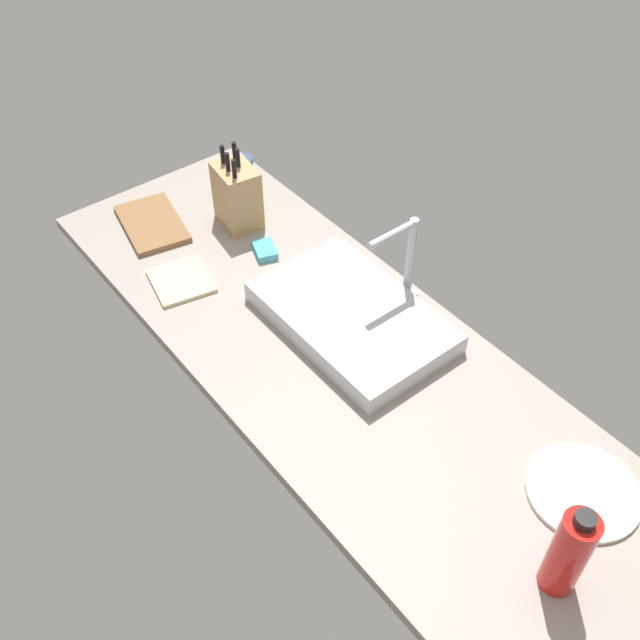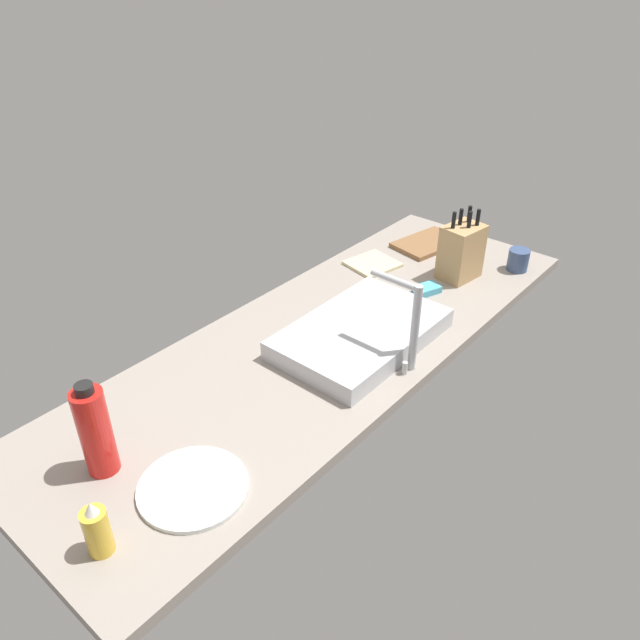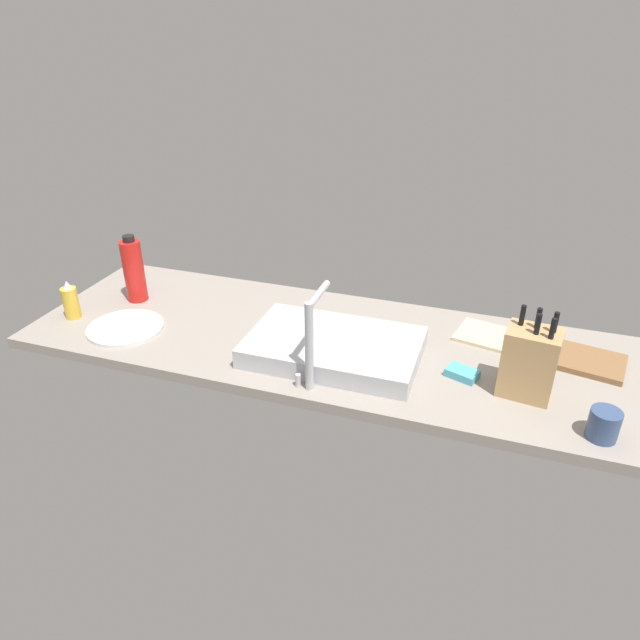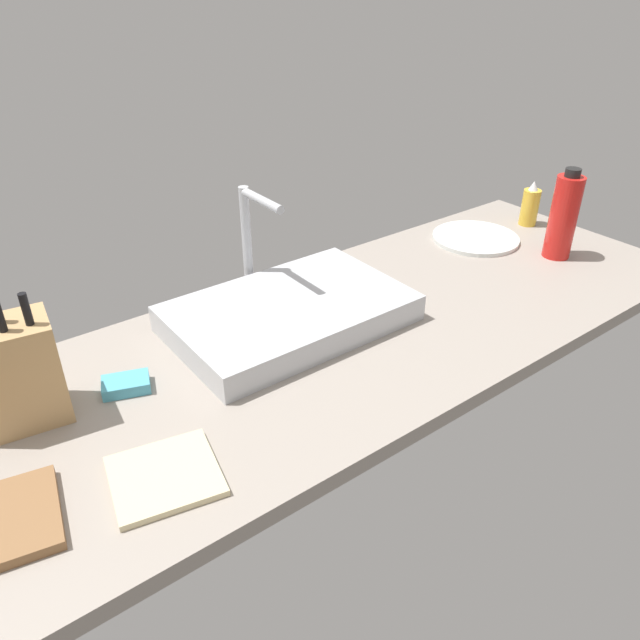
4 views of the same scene
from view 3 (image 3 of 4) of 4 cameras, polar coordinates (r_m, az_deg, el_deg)
countertop_slab at (r=191.30cm, az=0.62°, el=-2.28°), size 199.82×67.92×3.50cm
sink_basin at (r=179.73cm, az=1.37°, el=-2.68°), size 52.95×33.75×6.16cm
faucet at (r=159.17cm, az=-0.88°, el=-1.46°), size 5.50×16.60×27.38cm
knife_block at (r=169.12cm, az=19.96°, el=-3.92°), size 15.58×12.70×25.83cm
cutting_board at (r=194.85cm, az=24.09°, el=-3.51°), size 29.42×21.82×1.80cm
soap_bottle at (r=218.70cm, az=-23.38°, el=1.68°), size 5.34×5.34×13.98cm
water_bottle at (r=221.87cm, az=-17.90°, el=4.70°), size 7.46×7.46×25.11cm
dinner_plate at (r=206.35cm, az=-18.64°, el=-0.72°), size 25.42×25.42×1.20cm
dish_towel at (r=198.83cm, az=15.89°, el=-1.42°), size 19.97×19.29×1.20cm
coffee_mug at (r=163.06cm, az=26.20°, el=-9.24°), size 7.66×7.66×8.13cm
dish_sponge at (r=175.72cm, az=13.86°, el=-5.13°), size 10.50×8.70×2.40cm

